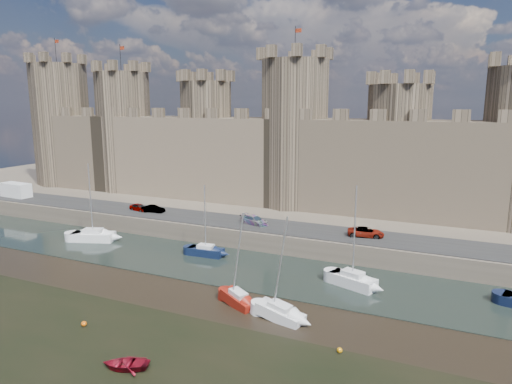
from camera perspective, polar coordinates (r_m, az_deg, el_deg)
ground at (r=38.88m, az=-24.71°, el=-19.16°), size 160.00×160.00×0.00m
water_channel at (r=55.80m, az=-5.80°, el=-8.77°), size 160.00×12.00×0.08m
quay at (r=87.38m, az=5.98°, el=-0.65°), size 160.00×60.00×2.50m
road at (r=63.51m, az=-1.35°, el=-3.87°), size 160.00×7.00×0.10m
castle at (r=74.82m, az=2.79°, el=5.50°), size 108.50×11.00×29.00m
car_0 at (r=72.67m, az=-14.40°, el=-1.87°), size 3.63×2.08×1.16m
car_1 at (r=71.00m, az=-12.72°, el=-2.09°), size 3.66×1.69×1.16m
car_2 at (r=62.61m, az=-0.19°, el=-3.54°), size 4.62×2.99×1.25m
car_3 at (r=58.55m, az=13.57°, el=-4.91°), size 4.76×2.82×1.24m
van at (r=91.02m, az=-27.81°, el=0.20°), size 5.94×2.73×2.53m
sailboat_0 at (r=67.46m, az=-19.70°, el=-5.15°), size 6.21×4.05×10.83m
sailboat_1 at (r=58.00m, az=-6.30°, el=-7.27°), size 4.58×2.01×8.99m
sailboat_2 at (r=49.41m, az=11.97°, el=-10.64°), size 5.33×3.50×10.73m
sailboat_4 at (r=44.45m, az=-2.24°, el=-13.16°), size 4.20×3.04×9.16m
sailboat_5 at (r=41.86m, az=3.00°, el=-14.76°), size 4.69×2.59×9.56m
dinghy_4 at (r=36.52m, az=-15.98°, el=-19.97°), size 4.03×3.40×0.71m
buoy_1 at (r=43.49m, az=-20.71°, el=-15.15°), size 0.47×0.47×0.47m
buoy_3 at (r=37.72m, az=10.41°, el=-18.87°), size 0.44×0.44×0.44m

